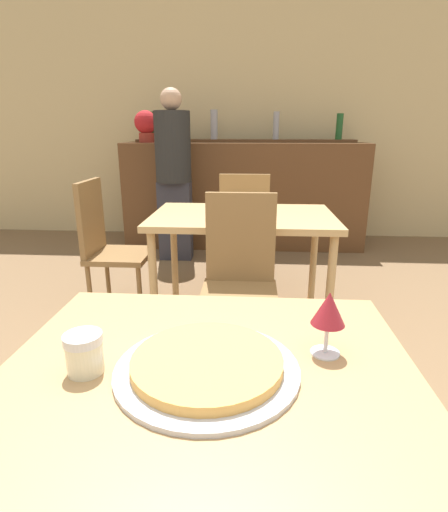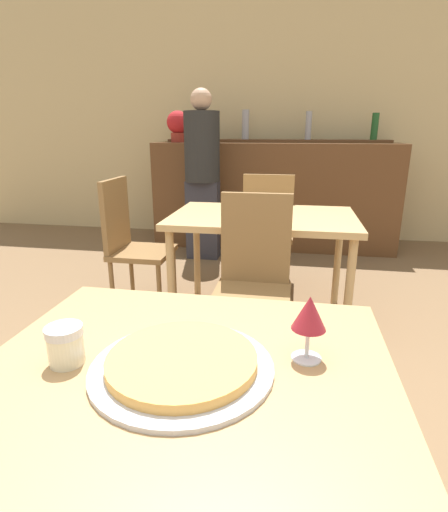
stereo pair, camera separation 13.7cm
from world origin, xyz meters
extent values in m
cube|color=#D1B784|center=(0.00, 4.19, 1.40)|extent=(8.00, 0.05, 2.80)
cube|color=#A87F51|center=(0.00, 0.00, 0.72)|extent=(0.95, 0.87, 0.04)
cylinder|color=#A87F51|center=(-0.41, 0.37, 0.35)|extent=(0.05, 0.05, 0.70)
cylinder|color=#A87F51|center=(0.41, 0.37, 0.35)|extent=(0.05, 0.05, 0.70)
cube|color=tan|center=(0.03, 1.82, 0.71)|extent=(1.19, 0.79, 0.04)
cylinder|color=tan|center=(-0.50, 1.48, 0.35)|extent=(0.05, 0.05, 0.69)
cylinder|color=tan|center=(0.57, 1.48, 0.35)|extent=(0.05, 0.05, 0.69)
cylinder|color=tan|center=(-0.50, 2.15, 0.35)|extent=(0.05, 0.05, 0.69)
cylinder|color=tan|center=(0.57, 2.15, 0.35)|extent=(0.05, 0.05, 0.69)
cube|color=brown|center=(0.00, 3.69, 0.56)|extent=(2.60, 0.56, 1.13)
cube|color=brown|center=(0.00, 3.83, 1.14)|extent=(2.39, 0.24, 0.03)
cylinder|color=#1E5123|center=(-1.02, 3.83, 1.30)|extent=(0.08, 0.08, 0.29)
cylinder|color=#9999A3|center=(-0.34, 3.83, 1.31)|extent=(0.08, 0.08, 0.31)
cylinder|color=#9999A3|center=(0.34, 3.83, 1.30)|extent=(0.07, 0.07, 0.29)
cylinder|color=#1E5123|center=(1.02, 3.83, 1.29)|extent=(0.07, 0.07, 0.27)
cube|color=olive|center=(0.03, 1.17, 0.43)|extent=(0.40, 0.40, 0.04)
cube|color=olive|center=(0.03, 1.35, 0.69)|extent=(0.38, 0.04, 0.49)
cylinder|color=olive|center=(-0.14, 1.00, 0.21)|extent=(0.03, 0.03, 0.41)
cylinder|color=olive|center=(0.20, 1.00, 0.21)|extent=(0.03, 0.03, 0.41)
cylinder|color=olive|center=(-0.14, 1.34, 0.21)|extent=(0.03, 0.03, 0.41)
cylinder|color=olive|center=(0.20, 1.34, 0.21)|extent=(0.03, 0.03, 0.41)
cube|color=olive|center=(0.03, 2.46, 0.43)|extent=(0.40, 0.40, 0.04)
cube|color=olive|center=(0.03, 2.28, 0.69)|extent=(0.38, 0.04, 0.49)
cylinder|color=olive|center=(0.20, 2.63, 0.21)|extent=(0.03, 0.03, 0.41)
cylinder|color=olive|center=(-0.14, 2.63, 0.21)|extent=(0.03, 0.03, 0.41)
cylinder|color=olive|center=(0.20, 2.29, 0.21)|extent=(0.03, 0.03, 0.41)
cylinder|color=olive|center=(-0.14, 2.29, 0.21)|extent=(0.03, 0.03, 0.41)
cube|color=olive|center=(-0.81, 1.82, 0.43)|extent=(0.40, 0.40, 0.04)
cube|color=olive|center=(-0.99, 1.82, 0.69)|extent=(0.04, 0.38, 0.49)
cylinder|color=olive|center=(-0.64, 1.65, 0.21)|extent=(0.03, 0.03, 0.41)
cylinder|color=olive|center=(-0.64, 1.99, 0.21)|extent=(0.03, 0.03, 0.41)
cylinder|color=olive|center=(-0.98, 1.65, 0.21)|extent=(0.03, 0.03, 0.41)
cylinder|color=olive|center=(-0.98, 1.99, 0.21)|extent=(0.03, 0.03, 0.41)
cylinder|color=#B7B7BC|center=(0.00, 0.01, 0.75)|extent=(0.41, 0.41, 0.01)
cylinder|color=gold|center=(0.00, 0.01, 0.77)|extent=(0.34, 0.34, 0.02)
cylinder|color=beige|center=(-0.27, -0.01, 0.78)|extent=(0.08, 0.08, 0.07)
cylinder|color=silver|center=(-0.27, -0.01, 0.82)|extent=(0.08, 0.08, 0.02)
cube|color=#2D2D38|center=(-0.67, 3.11, 0.39)|extent=(0.32, 0.18, 0.78)
cylinder|color=#262626|center=(-0.67, 3.11, 1.10)|extent=(0.34, 0.34, 0.65)
sphere|color=tan|center=(-0.67, 3.11, 1.53)|extent=(0.20, 0.20, 0.20)
cylinder|color=silver|center=(0.28, 0.10, 0.74)|extent=(0.07, 0.07, 0.00)
cylinder|color=silver|center=(0.28, 0.10, 0.78)|extent=(0.01, 0.01, 0.07)
cone|color=maroon|center=(0.28, 0.10, 0.86)|extent=(0.08, 0.08, 0.08)
cylinder|color=maroon|center=(-1.05, 3.64, 1.18)|extent=(0.16, 0.16, 0.10)
sphere|color=red|center=(-1.05, 3.64, 1.34)|extent=(0.24, 0.24, 0.24)
camera|label=1|loc=(0.09, -0.76, 1.26)|focal=28.00mm
camera|label=2|loc=(0.23, -0.74, 1.26)|focal=28.00mm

